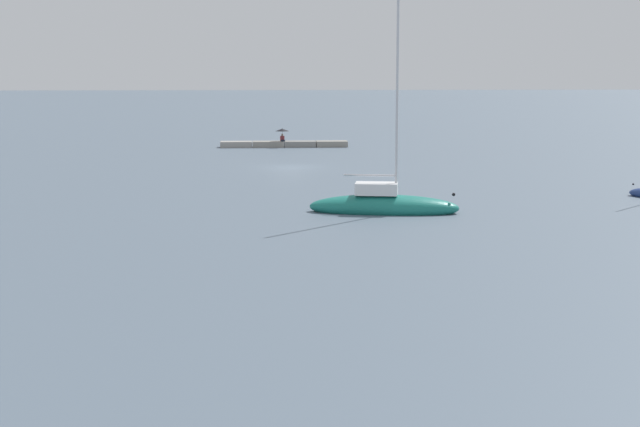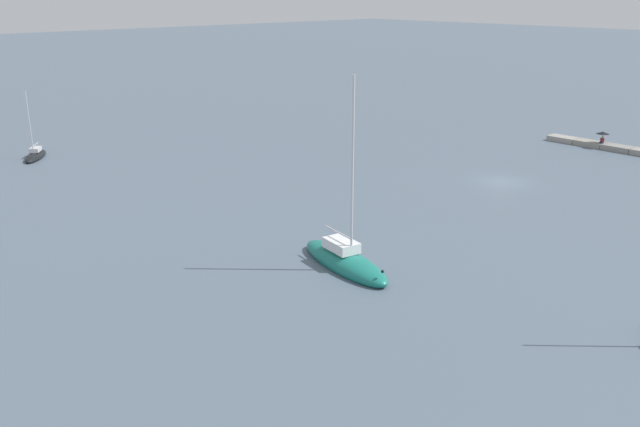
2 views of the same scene
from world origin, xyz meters
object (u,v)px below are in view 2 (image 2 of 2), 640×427
at_px(person_seated_maroon_left, 602,141).
at_px(sailboat_teal_near, 345,261).
at_px(umbrella_open_black, 603,133).
at_px(sailboat_black_mid, 35,156).

relative_size(person_seated_maroon_left, sailboat_teal_near, 0.06).
relative_size(person_seated_maroon_left, umbrella_open_black, 0.53).
bearing_deg(person_seated_maroon_left, umbrella_open_black, 43.36).
distance_m(person_seated_maroon_left, sailboat_teal_near, 44.00).
distance_m(umbrella_open_black, sailboat_teal_near, 44.00).
bearing_deg(umbrella_open_black, sailboat_teal_near, 95.94).
height_order(person_seated_maroon_left, umbrella_open_black, umbrella_open_black).
bearing_deg(sailboat_teal_near, sailboat_black_mid, -75.50).
xyz_separation_m(sailboat_teal_near, sailboat_black_mid, (41.75, 3.41, -0.15)).
xyz_separation_m(umbrella_open_black, sailboat_teal_near, (-4.55, 43.74, -1.29)).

